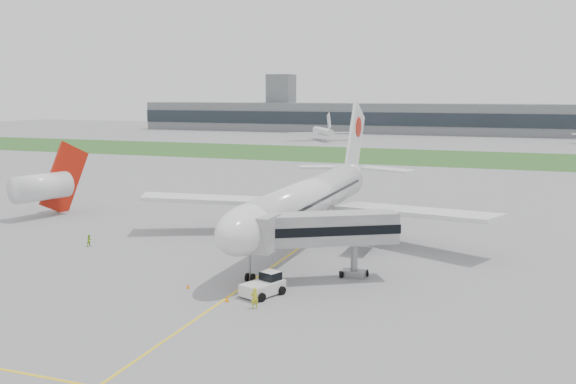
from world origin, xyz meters
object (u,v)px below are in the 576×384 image
(ground_crew_near, at_px, (254,298))
(airliner, at_px, (311,197))
(neighbor_aircraft, at_px, (45,186))
(pushback_tug, at_px, (265,285))
(jet_bridge, at_px, (318,230))

(ground_crew_near, bearing_deg, airliner, -122.07)
(ground_crew_near, relative_size, neighbor_aircraft, 0.13)
(ground_crew_near, xyz_separation_m, neighbor_aircraft, (-47.27, 28.56, 3.79))
(pushback_tug, xyz_separation_m, ground_crew_near, (0.61, -3.93, -0.02))
(jet_bridge, xyz_separation_m, ground_crew_near, (-2.69, -9.99, -4.33))
(airliner, relative_size, ground_crew_near, 28.26)
(pushback_tug, bearing_deg, ground_crew_near, -59.17)
(jet_bridge, height_order, ground_crew_near, jet_bridge)
(airliner, distance_m, neighbor_aircraft, 43.74)
(airliner, xyz_separation_m, jet_bridge, (6.26, -17.11, -0.38))
(airliner, distance_m, ground_crew_near, 27.73)
(airliner, bearing_deg, ground_crew_near, -82.51)
(jet_bridge, bearing_deg, ground_crew_near, -134.94)
(airliner, relative_size, neighbor_aircraft, 3.63)
(pushback_tug, relative_size, ground_crew_near, 2.45)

